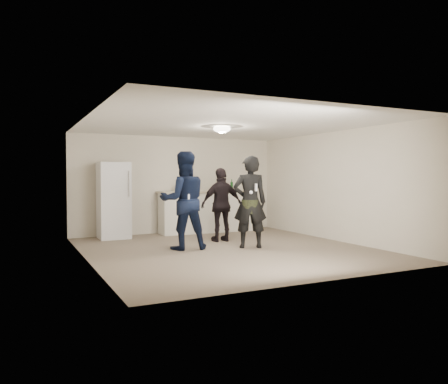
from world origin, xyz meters
name	(u,v)px	position (x,y,z in m)	size (l,w,h in m)	color
floor	(228,249)	(0.00, 0.00, 0.00)	(6.00, 6.00, 0.00)	#6B5B4C
ceiling	(228,125)	(0.00, 0.00, 2.50)	(6.00, 6.00, 0.00)	silver
wall_back	(177,185)	(0.00, 3.00, 1.25)	(6.00, 6.00, 0.00)	beige
wall_front	(325,192)	(0.00, -3.00, 1.25)	(6.00, 6.00, 0.00)	beige
wall_left	(86,189)	(-2.75, 0.00, 1.25)	(6.00, 6.00, 0.00)	beige
wall_right	(336,186)	(2.75, 0.00, 1.25)	(6.00, 6.00, 0.00)	beige
counter	(208,212)	(0.75, 2.67, 0.53)	(2.60, 0.56, 1.05)	silver
counter_top	(208,192)	(0.75, 2.67, 1.07)	(2.68, 0.64, 0.04)	#BFB894
fridge	(114,200)	(-1.75, 2.60, 0.90)	(0.70, 0.70, 1.80)	white
fridge_handle	(129,184)	(-1.47, 2.23, 1.30)	(0.02, 0.02, 0.60)	silver
ceiling_dome	(222,129)	(0.00, 0.30, 2.45)	(0.36, 0.36, 0.16)	white
shaker	(176,188)	(-0.12, 2.76, 1.18)	(0.08, 0.08, 0.17)	silver
man	(184,200)	(-0.81, 0.40, 0.99)	(0.96, 0.75, 1.97)	#0E1B3C
woman	(250,202)	(0.48, -0.02, 0.94)	(0.69, 0.45, 1.89)	black
camo_shorts	(250,207)	(0.48, -0.02, 0.85)	(0.34, 0.34, 0.28)	#303C1B
spectator	(222,205)	(0.34, 1.02, 0.83)	(0.97, 0.41, 1.66)	black
remote_man	(189,198)	(-0.81, 0.12, 1.05)	(0.04, 0.04, 0.15)	silver
nunchuk_man	(194,201)	(-0.69, 0.15, 0.98)	(0.07, 0.07, 0.07)	white
remote_woman	(256,187)	(0.48, -0.27, 1.25)	(0.04, 0.04, 0.15)	white
nunchuk_woman	(251,192)	(0.38, -0.24, 1.15)	(0.07, 0.07, 0.07)	white
bottle_cluster	(212,187)	(0.88, 2.71, 1.20)	(1.59, 0.17, 0.27)	#144618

